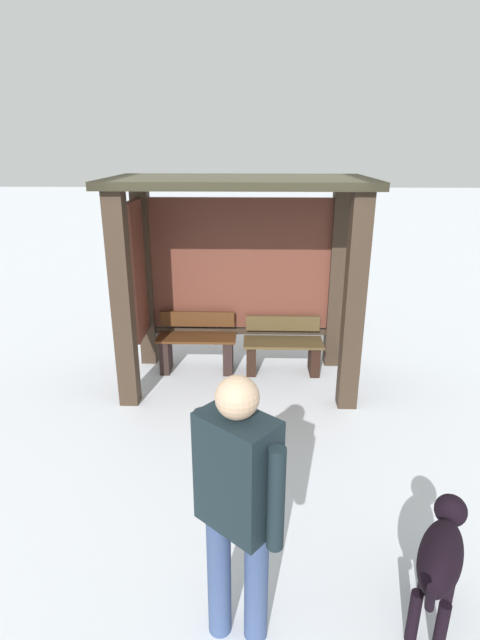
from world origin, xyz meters
TOP-DOWN VIEW (x-y plane):
  - ground_plane at (0.00, 0.00)m, footprint 60.00×60.00m
  - bus_shelter at (-0.09, 0.16)m, footprint 2.87×1.53m
  - bench_left_inside at (-0.56, 0.29)m, footprint 1.02×0.38m
  - bench_center_inside at (0.56, 0.29)m, footprint 1.02×0.41m
  - person_walking at (0.09, -3.34)m, footprint 0.52×0.47m
  - dog at (1.31, -3.19)m, footprint 0.53×0.82m

SIDE VIEW (x-z plane):
  - ground_plane at x=0.00m, z-range 0.00..0.00m
  - bench_center_inside at x=0.56m, z-range -0.04..0.67m
  - bench_left_inside at x=-0.56m, z-range -0.04..0.73m
  - dog at x=1.31m, z-range 0.14..0.82m
  - person_walking at x=0.09m, z-range 0.15..1.88m
  - bus_shelter at x=-0.09m, z-range 0.40..2.87m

